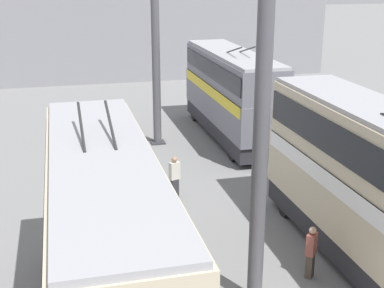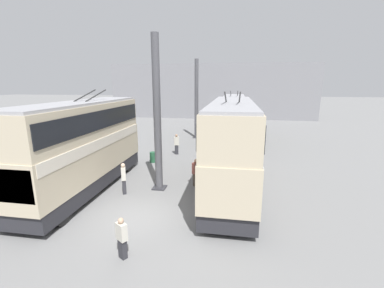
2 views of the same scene
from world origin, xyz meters
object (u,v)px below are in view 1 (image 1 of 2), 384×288
bus_right_far (106,242)px  bus_left_far (231,89)px  person_aisle_midway (175,176)px  oil_drum (154,219)px  bus_left_near (378,183)px  person_by_left_row (311,251)px

bus_right_far → bus_left_far: bearing=-27.6°
person_aisle_midway → bus_right_far: bearing=-41.3°
bus_left_far → oil_drum: 11.90m
bus_left_near → person_aisle_midway: bearing=35.3°
person_by_left_row → oil_drum: person_by_left_row is taller
bus_left_near → person_by_left_row: (-0.02, 2.06, -2.01)m
bus_left_near → bus_right_far: (-1.70, 8.28, 0.01)m
oil_drum → bus_left_near: bearing=-124.5°
person_by_left_row → person_aisle_midway: person_aisle_midway is taller
person_by_left_row → person_aisle_midway: 7.34m
person_by_left_row → oil_drum: 5.89m
bus_left_far → person_by_left_row: bearing=171.7°
person_by_left_row → person_aisle_midway: (6.81, 2.74, 0.06)m
bus_left_near → bus_left_far: size_ratio=1.05×
bus_right_far → person_aisle_midway: 9.38m
person_by_left_row → person_aisle_midway: bearing=156.3°
person_aisle_midway → oil_drum: 2.95m
person_by_left_row → oil_drum: (4.23, 4.06, -0.49)m
bus_left_far → bus_right_far: bus_right_far is taller
person_aisle_midway → oil_drum: (-2.58, 1.32, -0.55)m
bus_right_far → person_by_left_row: 6.75m
bus_left_far → person_by_left_row: (-14.16, 2.06, -1.84)m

